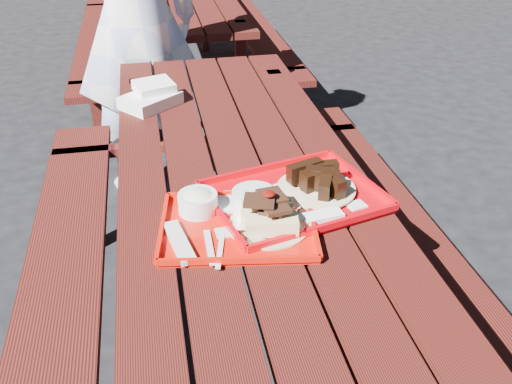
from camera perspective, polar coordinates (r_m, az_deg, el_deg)
ground at (r=2.15m, az=-0.81°, el=-16.91°), size 60.00×60.00×0.00m
picnic_table_near at (r=1.77m, az=-0.94°, el=-4.73°), size 1.41×2.40×0.75m
picnic_table_far at (r=4.35m, az=-7.92°, el=17.07°), size 1.41×2.40×0.75m
near_tray at (r=1.48m, az=-1.85°, el=-2.47°), size 0.44×0.37×0.13m
far_tray at (r=1.58m, az=3.70°, el=-0.39°), size 0.53×0.46×0.08m
white_cloth at (r=2.24m, az=-10.41°, el=9.38°), size 0.26×0.25×0.08m
person at (r=2.89m, az=-11.98°, el=16.38°), size 0.73×0.57×1.79m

